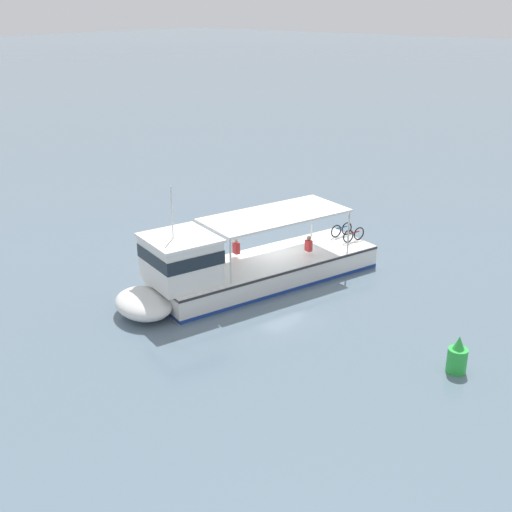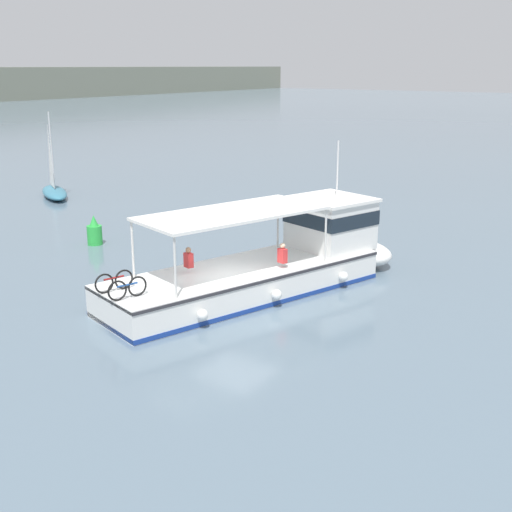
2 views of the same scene
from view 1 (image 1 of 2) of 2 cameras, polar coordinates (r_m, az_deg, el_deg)
ground_plane at (r=31.08m, az=1.57°, el=-1.33°), size 400.00×400.00×0.00m
ferry_main at (r=28.73m, az=-1.68°, el=-1.14°), size 13.05×6.64×5.32m
channel_buoy at (r=23.83m, az=17.38°, el=-8.56°), size 0.70×0.70×1.40m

